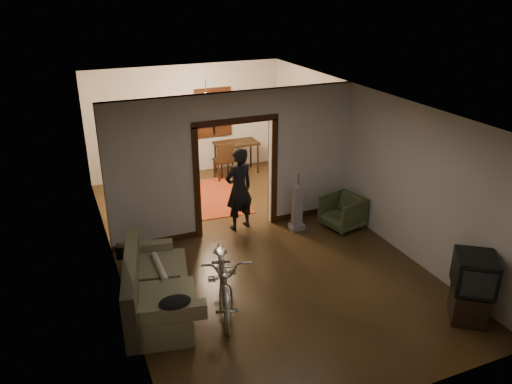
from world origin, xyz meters
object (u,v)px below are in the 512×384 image
armchair (343,212)px  person (239,189)px  bicycle (224,274)px  desk (237,158)px  sofa (158,281)px  locker (143,151)px

armchair → person: 2.16m
bicycle → armchair: 3.48m
person → desk: 3.22m
sofa → locker: 5.44m
desk → person: bearing=-121.1°
person → desk: size_ratio=1.54×
sofa → bicycle: bicycle is taller
person → locker: size_ratio=1.05×
armchair → person: (-1.94, 0.80, 0.52)m
desk → bicycle: bearing=-124.0°
locker → armchair: bearing=-37.8°
armchair → locker: size_ratio=0.45×
armchair → locker: (-3.21, 4.10, 0.48)m
bicycle → armchair: (3.10, 1.57, -0.20)m
sofa → person: (2.13, 2.07, 0.38)m
sofa → bicycle: size_ratio=1.02×
sofa → person: size_ratio=1.21×
bicycle → person: person is taller
person → locker: (-1.26, 3.30, -0.04)m
armchair → bicycle: bearing=-76.4°
bicycle → sofa: bearing=178.4°
locker → person: bearing=-54.9°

